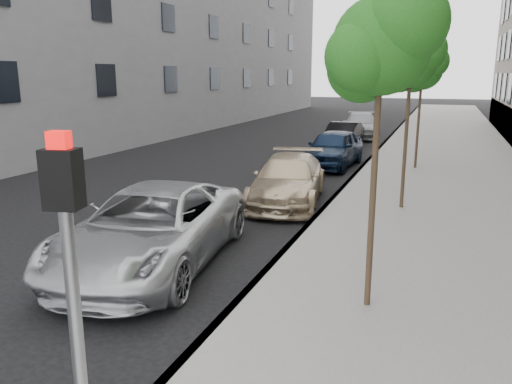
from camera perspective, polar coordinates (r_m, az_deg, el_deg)
The scene contains 12 objects.
ground at distance 8.28m, azimuth -12.39°, elevation -14.13°, with size 160.00×160.00×0.00m, color black.
sidewalk at distance 30.33m, azimuth 20.82°, elevation 5.42°, with size 6.40×72.00×0.14m, color gray.
curb at distance 30.48m, azimuth 14.92°, elevation 5.87°, with size 0.15×72.00×0.14m, color #9E9B93.
tree_near at distance 7.67m, azimuth 14.33°, elevation 15.88°, with size 1.75×1.55×4.90m.
tree_mid at distance 14.14m, azimuth 17.42°, elevation 13.99°, with size 1.70×1.50×4.79m.
tree_far at distance 20.63m, azimuth 18.55°, elevation 13.14°, with size 1.85×1.65×4.73m.
signal_pole at distance 3.93m, azimuth -20.13°, elevation -11.55°, with size 0.27×0.23×3.26m.
minivan at distance 10.22m, azimuth -11.80°, elevation -4.00°, with size 2.60×5.64×1.57m, color silver.
suv at distance 14.98m, azimuth 3.70°, elevation 1.43°, with size 1.96×4.82×1.40m, color #C7B28E.
sedan_blue at distance 21.09m, azimuth 8.81°, elevation 4.96°, with size 1.82×4.53×1.54m, color #101E36.
sedan_black at distance 26.20m, azimuth 9.88°, elevation 6.33°, with size 1.45×4.14×1.37m, color black.
sedan_rear at distance 31.31m, azimuth 11.84°, elevation 7.46°, with size 2.08×5.12×1.49m, color gray.
Camera 1 is at (4.13, -6.11, 3.77)m, focal length 35.00 mm.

